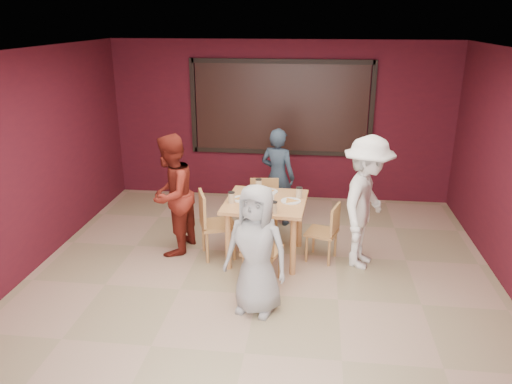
# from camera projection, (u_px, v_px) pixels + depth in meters

# --- Properties ---
(floor) EXTENTS (7.00, 7.00, 0.00)m
(floor) POSITION_uv_depth(u_px,v_px,m) (258.00, 294.00, 6.01)
(floor) COLOR tan
(floor) RESTS_ON ground
(window_blinds) EXTENTS (3.00, 0.02, 1.50)m
(window_blinds) POSITION_uv_depth(u_px,v_px,m) (281.00, 108.00, 8.69)
(window_blinds) COLOR black
(dining_table) EXTENTS (1.12, 1.12, 0.99)m
(dining_table) POSITION_uv_depth(u_px,v_px,m) (266.00, 208.00, 6.70)
(dining_table) COLOR tan
(dining_table) RESTS_ON floor
(chair_front) EXTENTS (0.53, 0.53, 0.90)m
(chair_front) POSITION_uv_depth(u_px,v_px,m) (260.00, 248.00, 6.05)
(chair_front) COLOR tan
(chair_front) RESTS_ON floor
(chair_back) EXTENTS (0.47, 0.47, 0.88)m
(chair_back) POSITION_uv_depth(u_px,v_px,m) (264.00, 205.00, 7.45)
(chair_back) COLOR tan
(chair_back) RESTS_ON floor
(chair_left) EXTENTS (0.59, 0.59, 0.94)m
(chair_left) POSITION_uv_depth(u_px,v_px,m) (212.00, 221.00, 6.79)
(chair_left) COLOR tan
(chair_left) RESTS_ON floor
(chair_right) EXTENTS (0.49, 0.49, 0.81)m
(chair_right) POSITION_uv_depth(u_px,v_px,m) (327.00, 229.00, 6.71)
(chair_right) COLOR tan
(chair_right) RESTS_ON floor
(diner_front) EXTENTS (0.84, 0.66, 1.50)m
(diner_front) POSITION_uv_depth(u_px,v_px,m) (256.00, 250.00, 5.46)
(diner_front) COLOR #9E9E9E
(diner_front) RESTS_ON floor
(diner_back) EXTENTS (0.66, 0.55, 1.55)m
(diner_back) POSITION_uv_depth(u_px,v_px,m) (278.00, 177.00, 7.85)
(diner_back) COLOR #283748
(diner_back) RESTS_ON floor
(diner_left) EXTENTS (0.77, 0.92, 1.69)m
(diner_left) POSITION_uv_depth(u_px,v_px,m) (171.00, 195.00, 6.85)
(diner_left) COLOR maroon
(diner_left) RESTS_ON floor
(diner_right) EXTENTS (1.01, 1.30, 1.77)m
(diner_right) POSITION_uv_depth(u_px,v_px,m) (366.00, 203.00, 6.45)
(diner_right) COLOR white
(diner_right) RESTS_ON floor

